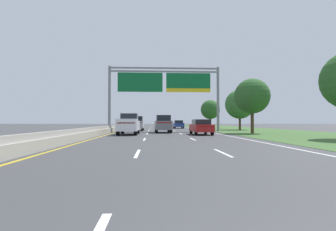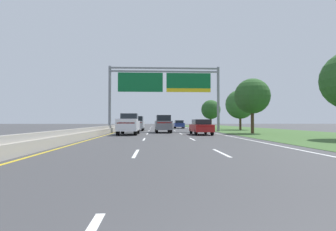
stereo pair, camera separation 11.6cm
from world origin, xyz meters
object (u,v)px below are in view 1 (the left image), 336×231
Objects in this scene: car_silver_left_lane_suv at (137,123)px; roadside_tree_mid at (252,96)px; pickup_truck_white at (129,124)px; roadside_tree_distant at (210,110)px; car_blue_right_lane_sedan at (178,124)px; car_grey_centre_lane_suv at (163,124)px; overhead_sign_gantry at (164,85)px; roadside_tree_far at (240,104)px; car_red_right_lane_sedan at (201,127)px.

car_silver_left_lane_suv is 17.02m from roadside_tree_mid.
pickup_truck_white is 29.32m from roadside_tree_distant.
car_blue_right_lane_sedan is (7.44, 23.92, -0.26)m from pickup_truck_white.
roadside_tree_distant is (10.34, 21.06, 2.64)m from car_grey_centre_lane_suv.
roadside_tree_distant is (13.91, 14.06, 2.64)m from car_silver_left_lane_suv.
overhead_sign_gantry reaches higher than roadside_tree_mid.
car_blue_right_lane_sedan is at bearing 133.72° from roadside_tree_far.
car_silver_left_lane_suv is (-3.57, 7.00, 0.00)m from car_grey_centre_lane_suv.
car_red_right_lane_sedan is 0.78× the size of roadside_tree_distant.
roadside_tree_distant reaches higher than car_silver_left_lane_suv.
car_blue_right_lane_sedan is (3.71, 19.40, -0.28)m from car_grey_centre_lane_suv.
roadside_tree_far reaches higher than pickup_truck_white.
roadside_tree_far is at bearing -48.40° from pickup_truck_white.
roadside_tree_distant is (10.03, 17.61, -2.53)m from overhead_sign_gantry.
pickup_truck_white is 1.15× the size of car_silver_left_lane_suv.
roadside_tree_mid reaches higher than car_blue_right_lane_sedan.
roadside_tree_mid is at bearing -125.47° from car_silver_left_lane_suv.
car_red_right_lane_sedan is at bearing -94.72° from pickup_truck_white.
roadside_tree_mid is at bearing -90.68° from roadside_tree_distant.
car_grey_centre_lane_suv is 19.75m from car_blue_right_lane_sedan.
overhead_sign_gantry reaches higher than car_grey_centre_lane_suv.
roadside_tree_far is at bearing -32.17° from car_red_right_lane_sedan.
roadside_tree_distant is at bearing 60.33° from overhead_sign_gantry.
car_grey_centre_lane_suv is 1.01× the size of car_silver_left_lane_suv.
roadside_tree_far is (12.46, 6.47, -2.15)m from overhead_sign_gantry.
car_red_right_lane_sedan is (7.47, -0.67, -0.26)m from pickup_truck_white.
pickup_truck_white is at bearing -172.54° from roadside_tree_mid.
pickup_truck_white is 22.14m from roadside_tree_far.
car_silver_left_lane_suv is at bearing -134.68° from roadside_tree_distant.
roadside_tree_distant is at bearing -44.65° from car_silver_left_lane_suv.
car_silver_left_lane_suv is 0.83× the size of roadside_tree_distant.
roadside_tree_distant is (14.07, 25.59, 2.67)m from pickup_truck_white.
roadside_tree_mid is (6.35, -22.12, 3.41)m from car_blue_right_lane_sedan.
car_grey_centre_lane_suv is 7.86m from car_silver_left_lane_suv.
car_blue_right_lane_sedan is at bearing -30.38° from car_silver_left_lane_suv.
car_red_right_lane_sedan is 0.71× the size of roadside_tree_mid.
overhead_sign_gantry is 10.78m from car_red_right_lane_sedan.
car_silver_left_lane_suv is at bearing 137.51° from overhead_sign_gantry.
pickup_truck_white is 7.51m from car_red_right_lane_sedan.
pickup_truck_white is at bearing -138.80° from roadside_tree_far.
car_red_right_lane_sedan is (3.75, -5.19, -0.28)m from car_grey_centre_lane_suv.
roadside_tree_mid reaches higher than car_grey_centre_lane_suv.
overhead_sign_gantry is at bearing 167.83° from car_blue_right_lane_sedan.
car_grey_centre_lane_suv is 0.73× the size of roadside_tree_far.
car_silver_left_lane_suv is 19.95m from roadside_tree_distant.
roadside_tree_mid reaches higher than car_red_right_lane_sedan.
roadside_tree_distant reaches higher than car_blue_right_lane_sedan.
car_silver_left_lane_suv is (-3.87, 3.55, -5.17)m from overhead_sign_gantry.
roadside_tree_far is at bearing -79.83° from car_silver_left_lane_suv.
roadside_tree_far reaches higher than car_silver_left_lane_suv.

